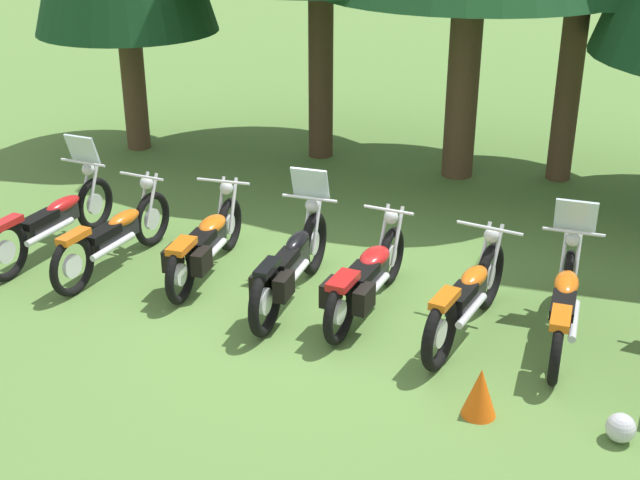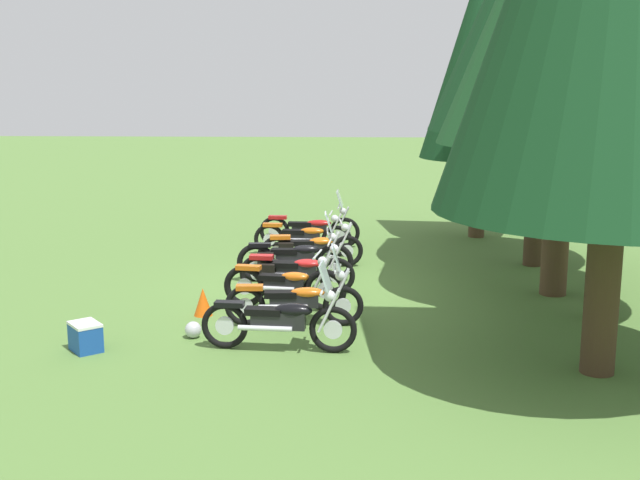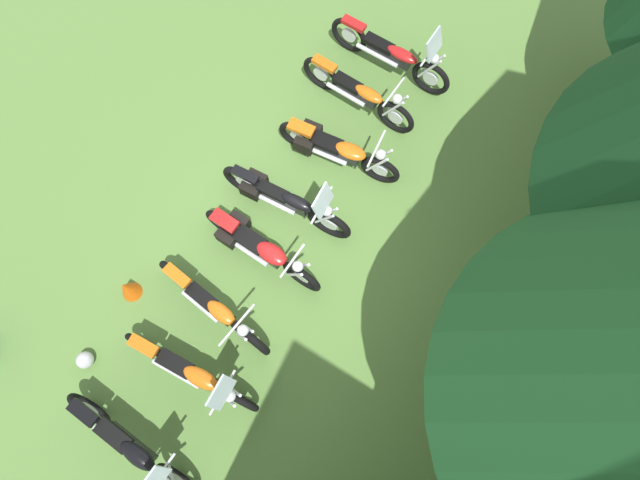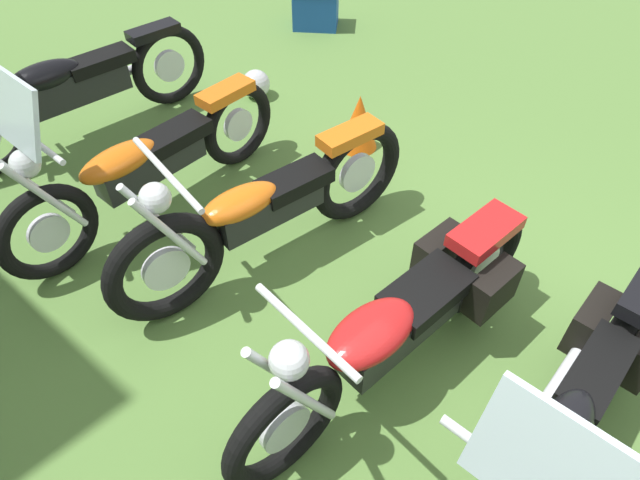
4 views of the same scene
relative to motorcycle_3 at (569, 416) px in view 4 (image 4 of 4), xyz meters
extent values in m
plane|color=#547A38|center=(0.41, 0.18, -0.48)|extent=(80.00, 80.00, 0.00)
torus|color=black|center=(0.04, -0.76, -0.09)|extent=(0.16, 0.77, 0.77)
cylinder|color=silver|center=(0.04, -0.76, -0.09)|extent=(0.07, 0.30, 0.29)
cube|color=black|center=(0.00, 0.02, 0.01)|extent=(0.21, 0.79, 0.24)
ellipsoid|color=black|center=(-0.01, 0.24, 0.16)|extent=(0.24, 0.56, 0.19)
cube|color=black|center=(0.01, -0.19, 0.13)|extent=(0.22, 0.53, 0.10)
cylinder|color=silver|center=(0.11, -0.14, -0.07)|extent=(0.12, 0.78, 0.08)
cube|color=silver|center=(-0.04, 0.69, 0.72)|extent=(0.45, 0.18, 0.39)
cube|color=black|center=(0.16, -0.55, 0.01)|extent=(0.16, 0.33, 0.26)
torus|color=black|center=(0.92, 0.88, -0.13)|extent=(0.15, 0.70, 0.70)
cylinder|color=silver|center=(0.92, 0.88, -0.13)|extent=(0.07, 0.27, 0.27)
torus|color=black|center=(0.82, -0.64, -0.13)|extent=(0.15, 0.70, 0.70)
cylinder|color=silver|center=(0.82, -0.64, -0.13)|extent=(0.07, 0.27, 0.27)
cube|color=black|center=(0.87, 0.12, -0.04)|extent=(0.28, 0.76, 0.21)
ellipsoid|color=#B21919|center=(0.88, 0.33, 0.09)|extent=(0.33, 0.55, 0.16)
cube|color=black|center=(0.86, -0.09, 0.06)|extent=(0.31, 0.52, 0.10)
cube|color=#B21919|center=(0.83, -0.56, 0.20)|extent=(0.24, 0.45, 0.08)
cylinder|color=silver|center=(0.82, 0.82, 0.17)|extent=(0.06, 0.34, 0.65)
cylinder|color=silver|center=(1.00, 0.81, 0.17)|extent=(0.06, 0.34, 0.65)
cylinder|color=silver|center=(0.91, 0.74, 0.51)|extent=(0.60, 0.07, 0.04)
sphere|color=silver|center=(0.91, 0.83, 0.39)|extent=(0.18, 0.18, 0.17)
cylinder|color=silver|center=(1.01, -0.05, -0.11)|extent=(0.13, 0.75, 0.08)
cube|color=black|center=(0.65, -0.42, -0.03)|extent=(0.16, 0.33, 0.26)
cube|color=black|center=(1.02, -0.45, -0.03)|extent=(0.16, 0.33, 0.26)
torus|color=black|center=(2.11, 0.70, -0.10)|extent=(0.22, 0.76, 0.76)
cylinder|color=silver|center=(2.11, 0.70, -0.10)|extent=(0.09, 0.29, 0.29)
torus|color=black|center=(1.90, -0.74, -0.10)|extent=(0.22, 0.76, 0.76)
cylinder|color=silver|center=(1.90, -0.74, -0.10)|extent=(0.09, 0.29, 0.29)
cube|color=black|center=(2.01, -0.02, -0.01)|extent=(0.29, 0.74, 0.21)
ellipsoid|color=#D16014|center=(2.03, 0.18, 0.12)|extent=(0.31, 0.54, 0.16)
cube|color=black|center=(1.98, -0.21, 0.09)|extent=(0.29, 0.51, 0.10)
cube|color=#D16014|center=(1.92, -0.66, 0.25)|extent=(0.23, 0.46, 0.08)
cylinder|color=silver|center=(2.03, 0.66, 0.20)|extent=(0.09, 0.34, 0.65)
cylinder|color=silver|center=(2.17, 0.64, 0.20)|extent=(0.09, 0.34, 0.65)
cylinder|color=silver|center=(2.09, 0.57, 0.54)|extent=(0.73, 0.14, 0.04)
sphere|color=silver|center=(2.10, 0.66, 0.42)|extent=(0.19, 0.19, 0.17)
cylinder|color=silver|center=(2.10, -0.19, -0.08)|extent=(0.18, 0.73, 0.08)
torus|color=black|center=(2.93, 1.03, -0.14)|extent=(0.13, 0.68, 0.67)
cylinder|color=silver|center=(2.93, 1.03, -0.14)|extent=(0.06, 0.26, 0.26)
torus|color=black|center=(3.01, -0.58, -0.14)|extent=(0.13, 0.68, 0.67)
cylinder|color=silver|center=(3.01, -0.58, -0.14)|extent=(0.06, 0.26, 0.26)
cube|color=black|center=(2.97, 0.23, -0.04)|extent=(0.24, 0.81, 0.22)
ellipsoid|color=#D16014|center=(2.96, 0.45, 0.09)|extent=(0.28, 0.58, 0.17)
cube|color=black|center=(2.98, 0.01, 0.06)|extent=(0.26, 0.54, 0.10)
cube|color=#D16014|center=(3.00, -0.50, 0.18)|extent=(0.21, 0.45, 0.08)
cylinder|color=silver|center=(2.86, 0.97, 0.16)|extent=(0.06, 0.34, 0.65)
cylinder|color=silver|center=(3.01, 0.97, 0.16)|extent=(0.06, 0.34, 0.65)
cylinder|color=silver|center=(2.93, 0.89, 0.49)|extent=(0.66, 0.07, 0.04)
sphere|color=silver|center=(2.93, 0.98, 0.37)|extent=(0.18, 0.18, 0.17)
cylinder|color=silver|center=(3.10, 0.06, -0.12)|extent=(0.12, 0.80, 0.08)
cube|color=silver|center=(2.93, 0.91, 0.67)|extent=(0.45, 0.17, 0.39)
torus|color=black|center=(4.14, -0.73, -0.12)|extent=(0.15, 0.72, 0.71)
cylinder|color=silver|center=(4.14, -0.73, -0.12)|extent=(0.07, 0.28, 0.28)
cube|color=black|center=(4.20, 0.09, 0.00)|extent=(0.25, 0.82, 0.26)
ellipsoid|color=black|center=(4.22, 0.31, 0.16)|extent=(0.28, 0.59, 0.20)
cube|color=black|center=(4.19, -0.14, 0.13)|extent=(0.27, 0.56, 0.10)
cube|color=black|center=(4.15, -0.65, 0.22)|extent=(0.21, 0.45, 0.08)
cylinder|color=silver|center=(4.31, -0.10, -0.10)|extent=(0.14, 0.81, 0.08)
cube|color=#19479E|center=(4.34, -2.80, -0.28)|extent=(0.62, 0.60, 0.39)
cone|color=#EA590F|center=(2.45, -1.38, -0.24)|extent=(0.32, 0.32, 0.48)
sphere|color=silver|center=(3.66, -1.31, -0.35)|extent=(0.26, 0.26, 0.26)
camera|label=1|loc=(3.43, -7.83, 4.09)|focal=47.38mm
camera|label=2|loc=(15.68, 1.21, 3.55)|focal=45.30mm
camera|label=3|loc=(2.47, 2.13, 7.75)|focal=29.35mm
camera|label=4|loc=(-0.02, 1.61, 2.30)|focal=31.02mm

